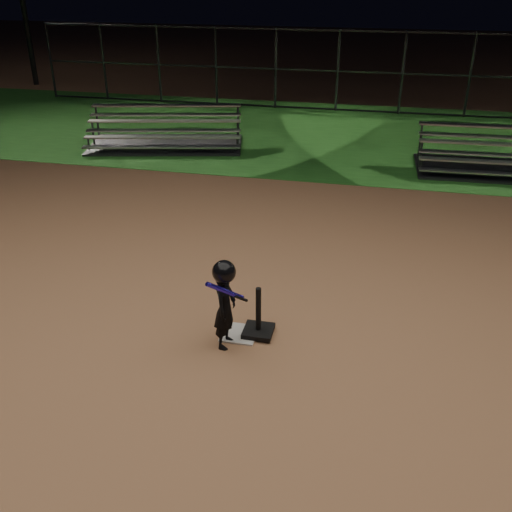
% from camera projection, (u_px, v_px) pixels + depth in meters
% --- Properties ---
extents(ground, '(80.00, 80.00, 0.00)m').
position_uv_depth(ground, '(239.00, 334.00, 7.54)').
color(ground, '#AC744E').
rests_on(ground, ground).
extents(grass_strip, '(60.00, 8.00, 0.01)m').
position_uv_depth(grass_strip, '(325.00, 135.00, 16.24)').
color(grass_strip, '#225F1E').
rests_on(grass_strip, ground).
extents(home_plate, '(0.45, 0.45, 0.02)m').
position_uv_depth(home_plate, '(239.00, 334.00, 7.53)').
color(home_plate, beige).
rests_on(home_plate, ground).
extents(batting_tee, '(0.38, 0.38, 0.67)m').
position_uv_depth(batting_tee, '(258.00, 325.00, 7.48)').
color(batting_tee, black).
rests_on(batting_tee, home_plate).
extents(child_batter, '(0.44, 0.54, 1.19)m').
position_uv_depth(child_batter, '(225.00, 302.00, 7.05)').
color(child_batter, black).
rests_on(child_batter, ground).
extents(bleacher_left, '(4.25, 2.73, 0.96)m').
position_uv_depth(bleacher_left, '(166.00, 139.00, 15.12)').
color(bleacher_left, '#B8B8BD').
rests_on(bleacher_left, ground).
extents(bleacher_right, '(3.87, 1.98, 0.93)m').
position_uv_depth(bleacher_right, '(502.00, 164.00, 13.26)').
color(bleacher_right, '#B7B7BC').
rests_on(bleacher_right, ground).
extents(backstop_fence, '(20.08, 0.08, 2.50)m').
position_uv_depth(backstop_fence, '(338.00, 71.00, 18.28)').
color(backstop_fence, '#38383D').
rests_on(backstop_fence, ground).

